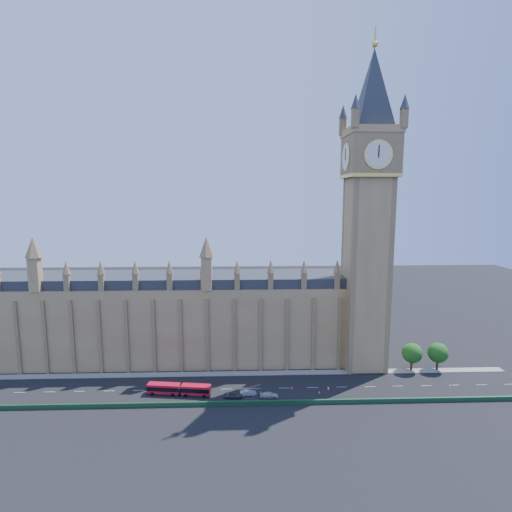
{
  "coord_description": "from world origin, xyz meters",
  "views": [
    {
      "loc": [
        0.49,
        -103.78,
        52.14
      ],
      "look_at": [
        4.53,
        10.0,
        35.59
      ],
      "focal_mm": 28.0,
      "sensor_mm": 36.0,
      "label": 1
    }
  ],
  "objects_px": {
    "car_grey": "(233,395)",
    "car_silver": "(248,393)",
    "car_white": "(269,395)",
    "red_bus": "(179,389)"
  },
  "relations": [
    {
      "from": "red_bus",
      "to": "car_silver",
      "type": "relative_size",
      "value": 3.92
    },
    {
      "from": "car_grey",
      "to": "car_silver",
      "type": "distance_m",
      "value": 4.19
    },
    {
      "from": "car_grey",
      "to": "car_white",
      "type": "bearing_deg",
      "value": -89.42
    },
    {
      "from": "car_grey",
      "to": "car_silver",
      "type": "xyz_separation_m",
      "value": [
        4.0,
        1.24,
        -0.07
      ]
    },
    {
      "from": "car_grey",
      "to": "car_silver",
      "type": "bearing_deg",
      "value": -70.66
    },
    {
      "from": "car_grey",
      "to": "car_silver",
      "type": "relative_size",
      "value": 1.06
    },
    {
      "from": "car_silver",
      "to": "car_white",
      "type": "distance_m",
      "value": 5.72
    },
    {
      "from": "red_bus",
      "to": "car_white",
      "type": "bearing_deg",
      "value": 1.72
    },
    {
      "from": "car_white",
      "to": "car_grey",
      "type": "bearing_deg",
      "value": 89.36
    },
    {
      "from": "red_bus",
      "to": "car_grey",
      "type": "relative_size",
      "value": 3.69
    }
  ]
}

